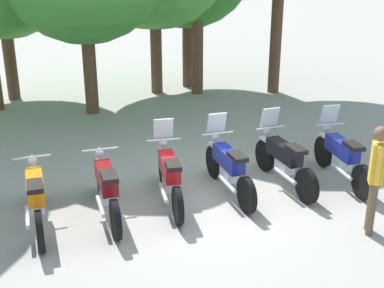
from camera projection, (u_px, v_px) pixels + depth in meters
ground_plane at (202, 200)px, 9.02m from camera, size 80.00×80.00×0.00m
motorcycle_0 at (36, 197)px, 8.01m from camera, size 0.62×2.19×0.99m
motorcycle_1 at (107, 187)px, 8.34m from camera, size 0.62×2.19×0.99m
motorcycle_2 at (169, 174)px, 8.80m from camera, size 0.71×2.18×1.37m
motorcycle_3 at (228, 166)px, 9.14m from camera, size 0.62×2.19×1.37m
motorcycle_4 at (284, 159)px, 9.47m from camera, size 0.62×2.19×1.37m
motorcycle_5 at (341, 156)px, 9.64m from camera, size 0.70×2.18×1.37m
person_0 at (376, 172)px, 7.60m from camera, size 0.32×0.38×1.77m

